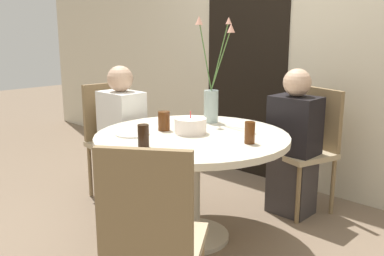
# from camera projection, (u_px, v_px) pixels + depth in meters

# --- Properties ---
(ground_plane) EXTENTS (16.00, 16.00, 0.00)m
(ground_plane) POSITION_uv_depth(u_px,v_px,m) (192.00, 238.00, 2.86)
(ground_plane) COLOR #7A6651
(wall_back) EXTENTS (8.00, 0.05, 2.60)m
(wall_back) POSITION_uv_depth(u_px,v_px,m) (307.00, 37.00, 3.53)
(wall_back) COLOR beige
(wall_back) RESTS_ON ground_plane
(doorway_panel) EXTENTS (0.90, 0.01, 2.05)m
(doorway_panel) POSITION_uv_depth(u_px,v_px,m) (245.00, 66.00, 3.97)
(doorway_panel) COLOR black
(doorway_panel) RESTS_ON ground_plane
(dining_table) EXTENTS (1.23, 1.23, 0.71)m
(dining_table) POSITION_uv_depth(u_px,v_px,m) (192.00, 152.00, 2.72)
(dining_table) COLOR beige
(dining_table) RESTS_ON ground_plane
(chair_near_front) EXTENTS (0.50, 0.50, 0.93)m
(chair_near_front) POSITION_uv_depth(u_px,v_px,m) (310.00, 142.00, 3.22)
(chair_near_front) COLOR tan
(chair_near_front) RESTS_ON ground_plane
(chair_far_back) EXTENTS (0.44, 0.44, 0.93)m
(chair_far_back) POSITION_uv_depth(u_px,v_px,m) (112.00, 133.00, 3.49)
(chair_far_back) COLOR tan
(chair_far_back) RESTS_ON ground_plane
(chair_right_flank) EXTENTS (0.56, 0.56, 0.93)m
(chair_right_flank) POSITION_uv_depth(u_px,v_px,m) (152.00, 235.00, 1.76)
(chair_right_flank) COLOR tan
(chair_right_flank) RESTS_ON ground_plane
(birthday_cake) EXTENTS (0.20, 0.20, 0.14)m
(birthday_cake) POSITION_uv_depth(u_px,v_px,m) (190.00, 126.00, 2.71)
(birthday_cake) COLOR white
(birthday_cake) RESTS_ON dining_table
(flower_vase) EXTENTS (0.31, 0.18, 0.74)m
(flower_vase) POSITION_uv_depth(u_px,v_px,m) (212.00, 93.00, 2.99)
(flower_vase) COLOR #9EB2AD
(flower_vase) RESTS_ON dining_table
(side_plate) EXTENTS (0.22, 0.22, 0.01)m
(side_plate) POSITION_uv_depth(u_px,v_px,m) (133.00, 134.00, 2.69)
(side_plate) COLOR silver
(side_plate) RESTS_ON dining_table
(drink_glass_0) EXTENTS (0.06, 0.06, 0.13)m
(drink_glass_0) POSITION_uv_depth(u_px,v_px,m) (250.00, 133.00, 2.46)
(drink_glass_0) COLOR #51280F
(drink_glass_0) RESTS_ON dining_table
(drink_glass_1) EXTENTS (0.08, 0.08, 0.13)m
(drink_glass_1) POSITION_uv_depth(u_px,v_px,m) (164.00, 121.00, 2.79)
(drink_glass_1) COLOR #51280F
(drink_glass_1) RESTS_ON dining_table
(drink_glass_2) EXTENTS (0.06, 0.06, 0.13)m
(drink_glass_2) POSITION_uv_depth(u_px,v_px,m) (143.00, 136.00, 2.39)
(drink_glass_2) COLOR black
(drink_glass_2) RESTS_ON dining_table
(person_boy) EXTENTS (0.34, 0.24, 1.09)m
(person_boy) POSITION_uv_depth(u_px,v_px,m) (294.00, 147.00, 3.15)
(person_boy) COLOR #383333
(person_boy) RESTS_ON ground_plane
(person_guest) EXTENTS (0.34, 0.24, 1.09)m
(person_guest) POSITION_uv_depth(u_px,v_px,m) (122.00, 139.00, 3.38)
(person_guest) COLOR #383333
(person_guest) RESTS_ON ground_plane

